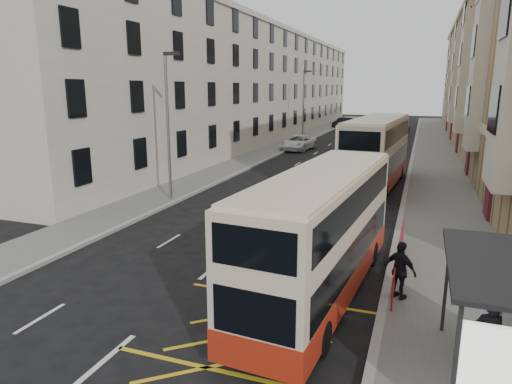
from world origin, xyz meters
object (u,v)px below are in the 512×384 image
at_px(street_lamp_near, 168,119).
at_px(street_lamp_far, 304,102).
at_px(car_dark, 343,123).
at_px(pedestrian_near, 487,338).
at_px(pedestrian_far, 400,270).
at_px(car_silver, 359,126).
at_px(bus_shelter, 496,303).
at_px(car_red, 398,127).
at_px(white_van, 298,143).
at_px(double_decker_front, 322,234).
at_px(double_decker_rear, 376,153).

xyz_separation_m(street_lamp_near, street_lamp_far, (0.00, 30.00, 0.00)).
bearing_deg(car_dark, pedestrian_near, -61.25).
xyz_separation_m(pedestrian_near, pedestrian_far, (-1.96, 3.29, -0.02)).
xyz_separation_m(car_silver, car_dark, (-2.97, 4.21, 0.08)).
height_order(pedestrian_near, car_silver, pedestrian_near).
xyz_separation_m(bus_shelter, street_lamp_far, (-14.69, 42.39, 2.50)).
height_order(pedestrian_near, car_red, pedestrian_near).
xyz_separation_m(street_lamp_far, car_silver, (4.12, 17.22, -3.92)).
height_order(white_van, car_dark, car_dark).
bearing_deg(white_van, pedestrian_far, -64.12).
relative_size(pedestrian_near, car_silver, 0.44).
xyz_separation_m(bus_shelter, street_lamp_near, (-14.69, 12.39, 2.50)).
height_order(double_decker_front, car_silver, double_decker_front).
height_order(bus_shelter, pedestrian_far, bus_shelter).
bearing_deg(pedestrian_near, car_dark, -90.07).
relative_size(double_decker_rear, pedestrian_near, 6.22).
xyz_separation_m(double_decker_rear, pedestrian_far, (2.34, -16.29, -1.23)).
bearing_deg(pedestrian_near, double_decker_front, -47.13).
relative_size(street_lamp_far, white_van, 1.46).
bearing_deg(pedestrian_far, double_decker_rear, -50.58).
distance_m(pedestrian_far, white_van, 34.04).
bearing_deg(car_red, pedestrian_near, 108.94).
xyz_separation_m(street_lamp_far, double_decker_rear, (10.41, -22.29, -2.36)).
xyz_separation_m(pedestrian_far, white_van, (-11.60, 32.00, -0.28)).
bearing_deg(bus_shelter, street_lamp_far, 109.12).
distance_m(double_decker_front, pedestrian_near, 5.32).
relative_size(street_lamp_near, pedestrian_far, 4.50).
bearing_deg(car_dark, white_van, -73.34).
relative_size(street_lamp_near, street_lamp_far, 1.00).
xyz_separation_m(bus_shelter, pedestrian_near, (0.01, 0.53, -1.08)).
bearing_deg(car_silver, street_lamp_near, -75.60).
xyz_separation_m(double_decker_rear, car_red, (-0.59, 38.55, -1.52)).
relative_size(street_lamp_near, pedestrian_near, 4.39).
height_order(car_silver, car_dark, car_dark).
xyz_separation_m(street_lamp_far, car_dark, (1.15, 21.43, -3.84)).
xyz_separation_m(car_dark, car_red, (8.67, -5.17, -0.04)).
bearing_deg(street_lamp_near, street_lamp_far, 90.00).
distance_m(street_lamp_far, pedestrian_near, 44.52).
bearing_deg(double_decker_front, street_lamp_far, 109.71).
xyz_separation_m(bus_shelter, double_decker_front, (-4.28, 3.53, -0.14)).
bearing_deg(pedestrian_far, double_decker_front, 38.26).
distance_m(double_decker_rear, white_van, 18.30).
bearing_deg(car_silver, pedestrian_near, -60.46).
relative_size(street_lamp_far, pedestrian_near, 4.39).
relative_size(pedestrian_near, car_red, 0.35).
height_order(bus_shelter, double_decker_front, double_decker_front).
bearing_deg(car_red, pedestrian_far, 107.20).
distance_m(double_decker_rear, car_red, 38.59).
xyz_separation_m(pedestrian_near, white_van, (-13.55, 35.29, -0.30)).
bearing_deg(pedestrian_near, street_lamp_near, -51.06).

